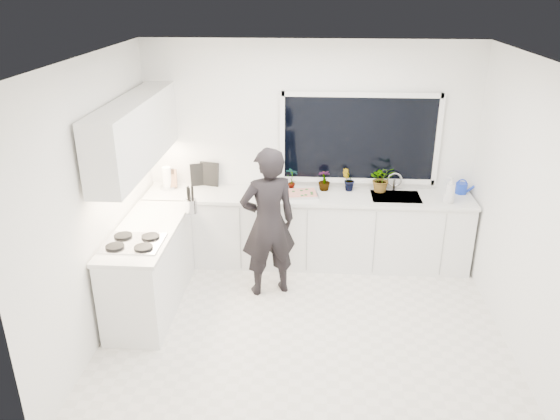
{
  "coord_description": "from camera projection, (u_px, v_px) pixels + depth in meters",
  "views": [
    {
      "loc": [
        0.06,
        -4.7,
        3.31
      ],
      "look_at": [
        -0.27,
        0.4,
        1.15
      ],
      "focal_mm": 35.0,
      "sensor_mm": 36.0,
      "label": 1
    }
  ],
  "objects": [
    {
      "name": "base_cabinets_left",
      "position": [
        150.0,
        269.0,
        5.86
      ],
      "size": [
        0.58,
        1.6,
        0.88
      ],
      "primitive_type": "cube",
      "color": "white",
      "rests_on": "floor"
    },
    {
      "name": "picture_frame_large",
      "position": [
        199.0,
        175.0,
        6.83
      ],
      "size": [
        0.22,
        0.09,
        0.28
      ],
      "primitive_type": "cube",
      "rotation": [
        0.0,
        0.0,
        0.32
      ],
      "color": "black",
      "rests_on": "countertop_back"
    },
    {
      "name": "upper_cabinets",
      "position": [
        136.0,
        133.0,
        5.64
      ],
      "size": [
        0.34,
        2.1,
        0.7
      ],
      "primitive_type": "cube",
      "color": "white",
      "rests_on": "wall_left"
    },
    {
      "name": "wall_left",
      "position": [
        96.0,
        202.0,
        5.2
      ],
      "size": [
        0.02,
        3.5,
        2.7
      ],
      "primitive_type": "cube",
      "color": "white",
      "rests_on": "ground"
    },
    {
      "name": "ceiling",
      "position": [
        309.0,
        58.0,
        4.55
      ],
      "size": [
        4.0,
        3.5,
        0.02
      ],
      "primitive_type": "cube",
      "color": "white",
      "rests_on": "wall_back"
    },
    {
      "name": "countertop_left",
      "position": [
        146.0,
        231.0,
        5.68
      ],
      "size": [
        0.62,
        1.6,
        0.04
      ],
      "primitive_type": "cube",
      "color": "silver",
      "rests_on": "base_cabinets_left"
    },
    {
      "name": "base_cabinets_back",
      "position": [
        307.0,
        230.0,
        6.77
      ],
      "size": [
        3.92,
        0.58,
        0.88
      ],
      "primitive_type": "cube",
      "color": "white",
      "rests_on": "floor"
    },
    {
      "name": "sink",
      "position": [
        395.0,
        200.0,
        6.54
      ],
      "size": [
        0.58,
        0.42,
        0.14
      ],
      "primitive_type": "cube",
      "color": "silver",
      "rests_on": "countertop_back"
    },
    {
      "name": "soap_bottles",
      "position": [
        450.0,
        191.0,
        6.29
      ],
      "size": [
        0.16,
        0.16,
        0.31
      ],
      "color": "#D8BF66",
      "rests_on": "countertop_back"
    },
    {
      "name": "watering_can",
      "position": [
        461.0,
        188.0,
        6.6
      ],
      "size": [
        0.16,
        0.16,
        0.13
      ],
      "primitive_type": "cylinder",
      "rotation": [
        0.0,
        0.0,
        -0.15
      ],
      "color": "#1331B3",
      "rests_on": "countertop_back"
    },
    {
      "name": "window",
      "position": [
        359.0,
        139.0,
        6.56
      ],
      "size": [
        1.8,
        0.02,
        1.0
      ],
      "primitive_type": "cube",
      "color": "black",
      "rests_on": "wall_back"
    },
    {
      "name": "paper_towel_roll",
      "position": [
        167.0,
        178.0,
        6.73
      ],
      "size": [
        0.12,
        0.12,
        0.26
      ],
      "primitive_type": "cylinder",
      "rotation": [
        0.0,
        0.0,
        0.1
      ],
      "color": "white",
      "rests_on": "countertop_back"
    },
    {
      "name": "herb_plants",
      "position": [
        359.0,
        179.0,
        6.63
      ],
      "size": [
        1.34,
        0.29,
        0.33
      ],
      "color": "#26662D",
      "rests_on": "countertop_back"
    },
    {
      "name": "wall_right",
      "position": [
        527.0,
        213.0,
        4.96
      ],
      "size": [
        0.02,
        3.5,
        2.7
      ],
      "primitive_type": "cube",
      "color": "white",
      "rests_on": "ground"
    },
    {
      "name": "knife_block",
      "position": [
        171.0,
        179.0,
        6.77
      ],
      "size": [
        0.14,
        0.12,
        0.22
      ],
      "primitive_type": "cube",
      "rotation": [
        0.0,
        0.0,
        0.17
      ],
      "color": "#976146",
      "rests_on": "countertop_back"
    },
    {
      "name": "person",
      "position": [
        268.0,
        223.0,
        5.97
      ],
      "size": [
        0.73,
        0.6,
        1.71
      ],
      "primitive_type": "imported",
      "rotation": [
        0.0,
        0.0,
        3.5
      ],
      "color": "black",
      "rests_on": "floor"
    },
    {
      "name": "wall_back",
      "position": [
        309.0,
        153.0,
        6.7
      ],
      "size": [
        4.0,
        0.02,
        2.7
      ],
      "primitive_type": "cube",
      "color": "white",
      "rests_on": "ground"
    },
    {
      "name": "picture_frame_small",
      "position": [
        209.0,
        174.0,
        6.82
      ],
      "size": [
        0.25,
        0.08,
        0.3
      ],
      "primitive_type": "cube",
      "rotation": [
        0.0,
        0.0,
        -0.22
      ],
      "color": "black",
      "rests_on": "countertop_back"
    },
    {
      "name": "stovetop",
      "position": [
        133.0,
        242.0,
        5.35
      ],
      "size": [
        0.56,
        0.48,
        0.03
      ],
      "primitive_type": "cube",
      "color": "black",
      "rests_on": "countertop_left"
    },
    {
      "name": "pizza_tray",
      "position": [
        300.0,
        194.0,
        6.56
      ],
      "size": [
        0.47,
        0.37,
        0.03
      ],
      "primitive_type": "cube",
      "rotation": [
        0.0,
        0.0,
        0.14
      ],
      "color": "#BCBDC1",
      "rests_on": "countertop_back"
    },
    {
      "name": "countertop_back",
      "position": [
        308.0,
        196.0,
        6.58
      ],
      "size": [
        3.94,
        0.62,
        0.04
      ],
      "primitive_type": "cube",
      "color": "silver",
      "rests_on": "base_cabinets_back"
    },
    {
      "name": "floor",
      "position": [
        304.0,
        329.0,
        5.61
      ],
      "size": [
        4.0,
        3.5,
        0.02
      ],
      "primitive_type": "cube",
      "color": "beige",
      "rests_on": "ground"
    },
    {
      "name": "utensil_crock",
      "position": [
        191.0,
        206.0,
        6.03
      ],
      "size": [
        0.14,
        0.14,
        0.16
      ],
      "primitive_type": "cylinder",
      "rotation": [
        0.0,
        0.0,
        -0.08
      ],
      "color": "#ACADB1",
      "rests_on": "countertop_left"
    },
    {
      "name": "faucet",
      "position": [
        394.0,
        182.0,
        6.66
      ],
      "size": [
        0.03,
        0.03,
        0.22
      ],
      "primitive_type": "cylinder",
      "color": "silver",
      "rests_on": "countertop_back"
    },
    {
      "name": "pizza",
      "position": [
        300.0,
        193.0,
        6.55
      ],
      "size": [
        0.43,
        0.33,
        0.01
      ],
      "primitive_type": "cube",
      "rotation": [
        0.0,
        0.0,
        0.14
      ],
      "color": "#A81623",
      "rests_on": "pizza_tray"
    }
  ]
}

